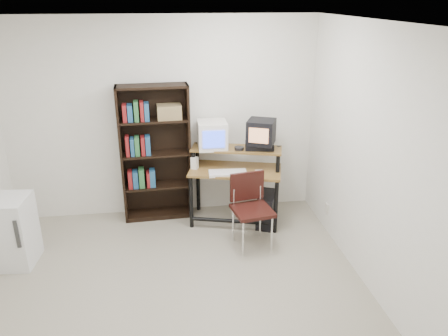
{
  "coord_description": "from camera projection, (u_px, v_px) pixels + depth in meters",
  "views": [
    {
      "loc": [
        0.02,
        -3.55,
        2.8
      ],
      "look_at": [
        0.67,
        1.1,
        0.94
      ],
      "focal_mm": 35.0,
      "sensor_mm": 36.0,
      "label": 1
    }
  ],
  "objects": [
    {
      "name": "desk_speaker",
      "position": [
        195.0,
        163.0,
        5.56
      ],
      "size": [
        0.11,
        0.1,
        0.17
      ],
      "primitive_type": "cube",
      "rotation": [
        0.0,
        0.0,
        -0.5
      ],
      "color": "white",
      "rests_on": "computer_desk"
    },
    {
      "name": "bookshelf",
      "position": [
        155.0,
        152.0,
        5.65
      ],
      "size": [
        0.91,
        0.34,
        1.79
      ],
      "rotation": [
        0.0,
        0.0,
        0.05
      ],
      "color": "black",
      "rests_on": "floor"
    },
    {
      "name": "pc_tower",
      "position": [
        267.0,
        209.0,
        5.67
      ],
      "size": [
        0.37,
        0.49,
        0.42
      ],
      "primitive_type": "cube",
      "rotation": [
        0.0,
        0.0,
        -0.43
      ],
      "color": "black",
      "rests_on": "floor"
    },
    {
      "name": "floor",
      "position": [
        172.0,
        301.0,
        4.3
      ],
      "size": [
        4.0,
        4.0,
        0.01
      ],
      "primitive_type": "cube",
      "color": "#A79E8A",
      "rests_on": "ground"
    },
    {
      "name": "keyboard",
      "position": [
        228.0,
        173.0,
        5.44
      ],
      "size": [
        0.48,
        0.24,
        0.03
      ],
      "primitive_type": "cube",
      "rotation": [
        0.0,
        0.0,
        -0.06
      ],
      "color": "white",
      "rests_on": "computer_desk"
    },
    {
      "name": "crt_monitor",
      "position": [
        212.0,
        135.0,
        5.56
      ],
      "size": [
        0.37,
        0.38,
        0.35
      ],
      "rotation": [
        0.0,
        0.0,
        -0.01
      ],
      "color": "white",
      "rests_on": "computer_desk"
    },
    {
      "name": "cd_spindle",
      "position": [
        239.0,
        149.0,
        5.51
      ],
      "size": [
        0.14,
        0.14,
        0.05
      ],
      "primitive_type": "cylinder",
      "rotation": [
        0.0,
        0.0,
        -0.19
      ],
      "color": "#26262B",
      "rests_on": "computer_desk"
    },
    {
      "name": "crt_tv",
      "position": [
        261.0,
        132.0,
        5.47
      ],
      "size": [
        0.43,
        0.42,
        0.31
      ],
      "rotation": [
        0.0,
        0.0,
        -0.41
      ],
      "color": "black",
      "rests_on": "vcr"
    },
    {
      "name": "vcr",
      "position": [
        259.0,
        146.0,
        5.56
      ],
      "size": [
        0.4,
        0.32,
        0.08
      ],
      "primitive_type": "cube",
      "rotation": [
        0.0,
        0.0,
        -0.18
      ],
      "color": "black",
      "rests_on": "computer_desk"
    },
    {
      "name": "school_chair",
      "position": [
        250.0,
        202.0,
        5.12
      ],
      "size": [
        0.5,
        0.5,
        0.87
      ],
      "rotation": [
        0.0,
        0.0,
        0.17
      ],
      "color": "black",
      "rests_on": "floor"
    },
    {
      "name": "wall_outlet",
      "position": [
        327.0,
        208.0,
        5.5
      ],
      "size": [
        0.02,
        0.08,
        0.12
      ],
      "primitive_type": "cube",
      "color": "beige",
      "rests_on": "right_wall"
    },
    {
      "name": "right_wall",
      "position": [
        381.0,
        168.0,
        4.08
      ],
      "size": [
        0.01,
        4.0,
        2.6
      ],
      "primitive_type": "cube",
      "color": "white",
      "rests_on": "floor"
    },
    {
      "name": "mini_fridge",
      "position": [
        10.0,
        231.0,
        4.78
      ],
      "size": [
        0.51,
        0.52,
        0.79
      ],
      "rotation": [
        0.0,
        0.0,
        -0.1
      ],
      "color": "white",
      "rests_on": "floor"
    },
    {
      "name": "mousepad",
      "position": [
        258.0,
        173.0,
        5.47
      ],
      "size": [
        0.27,
        0.25,
        0.01
      ],
      "primitive_type": "cube",
      "rotation": [
        0.0,
        0.0,
        -0.43
      ],
      "color": "black",
      "rests_on": "computer_desk"
    },
    {
      "name": "ceiling",
      "position": [
        157.0,
        24.0,
        3.34
      ],
      "size": [
        4.0,
        4.0,
        0.01
      ],
      "primitive_type": "cube",
      "color": "white",
      "rests_on": "back_wall"
    },
    {
      "name": "computer_desk",
      "position": [
        235.0,
        172.0,
        5.6
      ],
      "size": [
        1.26,
        0.86,
        0.98
      ],
      "rotation": [
        0.0,
        0.0,
        -0.27
      ],
      "color": "brown",
      "rests_on": "floor"
    },
    {
      "name": "back_wall",
      "position": [
        163.0,
        120.0,
        5.66
      ],
      "size": [
        4.0,
        0.01,
        2.6
      ],
      "primitive_type": "cube",
      "color": "white",
      "rests_on": "floor"
    },
    {
      "name": "mouse",
      "position": [
        259.0,
        172.0,
        5.47
      ],
      "size": [
        0.11,
        0.07,
        0.03
      ],
      "primitive_type": "cube",
      "rotation": [
        0.0,
        0.0,
        -0.1
      ],
      "color": "white",
      "rests_on": "mousepad"
    }
  ]
}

